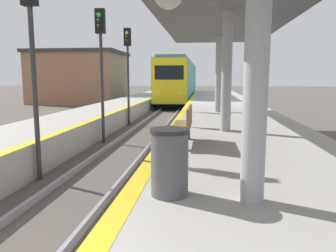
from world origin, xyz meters
name	(u,v)px	position (x,y,z in m)	size (l,w,h in m)	color
train	(180,81)	(0.00, 33.02, 2.18)	(2.72, 20.91, 4.29)	black
signal_near	(31,35)	(-1.39, 5.69, 3.51)	(0.36, 0.31, 5.07)	#2D2D2D
signal_mid	(101,51)	(-1.27, 10.51, 3.51)	(0.36, 0.31, 5.07)	#2D2D2D
signal_far	(128,59)	(-1.38, 15.34, 3.51)	(0.36, 0.31, 5.07)	#2D2D2D
station_canopy	(228,11)	(3.30, 8.26, 4.44)	(4.55, 17.42, 3.75)	#99999E
trash_bin	(170,162)	(2.21, 2.57, 1.37)	(0.54, 0.54, 0.93)	#4C4C51
bench	(184,124)	(2.18, 6.17, 1.40)	(0.44, 1.68, 0.92)	brown
station_building	(80,77)	(-10.07, 30.87, 2.60)	(8.83, 7.60, 5.18)	#9E6B4C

